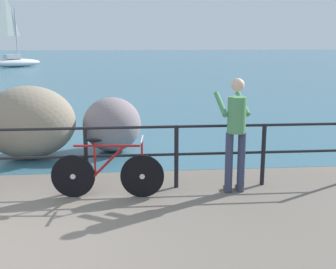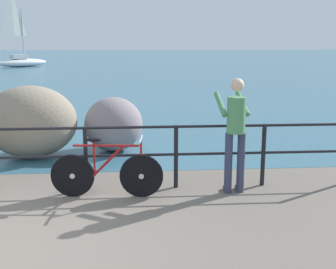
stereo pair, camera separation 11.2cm
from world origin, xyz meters
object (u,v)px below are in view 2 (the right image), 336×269
at_px(breakwater_boulder_main, 31,122).
at_px(sailboat, 22,59).
at_px(bicycle, 107,172).
at_px(person_at_railing, 235,130).
at_px(breakwater_boulder_right, 114,124).

relative_size(breakwater_boulder_main, sailboat, 0.30).
bearing_deg(bicycle, breakwater_boulder_main, 129.47).
relative_size(bicycle, person_at_railing, 0.95).
bearing_deg(bicycle, sailboat, 111.08).
xyz_separation_m(breakwater_boulder_main, sailboat, (-7.67, 29.86, -0.02)).
bearing_deg(person_at_railing, bicycle, 86.33).
xyz_separation_m(person_at_railing, breakwater_boulder_right, (-1.99, 2.73, -0.42)).
relative_size(person_at_railing, breakwater_boulder_main, 0.96).
distance_m(bicycle, breakwater_boulder_main, 2.96).
height_order(breakwater_boulder_main, breakwater_boulder_right, breakwater_boulder_main).
bearing_deg(bicycle, breakwater_boulder_right, 95.63).
height_order(person_at_railing, sailboat, sailboat).
bearing_deg(sailboat, breakwater_boulder_main, -114.62).
xyz_separation_m(breakwater_boulder_right, sailboat, (-9.30, 29.49, 0.13)).
relative_size(bicycle, breakwater_boulder_main, 0.92).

